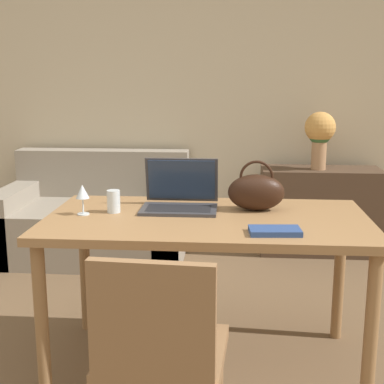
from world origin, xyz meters
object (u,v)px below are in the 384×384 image
at_px(laptop, 180,195).
at_px(flower_vase, 320,133).
at_px(handbag, 256,192).
at_px(couch, 95,220).
at_px(chair, 160,350).
at_px(wine_glass, 82,193).
at_px(drinking_glass, 114,201).

xyz_separation_m(laptop, flower_vase, (0.95, 1.67, 0.16)).
relative_size(handbag, flower_vase, 0.61).
distance_m(couch, flower_vase, 1.95).
relative_size(chair, handbag, 3.08).
height_order(couch, laptop, laptop).
relative_size(chair, laptop, 2.30).
relative_size(chair, wine_glass, 5.82).
relative_size(drinking_glass, handbag, 0.40).
distance_m(chair, drinking_glass, 0.95).
bearing_deg(chair, drinking_glass, 116.35).
bearing_deg(drinking_glass, wine_glass, -157.69).
relative_size(laptop, flower_vase, 0.82).
bearing_deg(wine_glass, drinking_glass, 22.31).
xyz_separation_m(laptop, drinking_glass, (-0.32, -0.12, -0.01)).
height_order(couch, handbag, handbag).
xyz_separation_m(chair, flower_vase, (0.93, 2.61, 0.50)).
distance_m(drinking_glass, wine_glass, 0.16).
relative_size(couch, flower_vase, 3.20).
xyz_separation_m(chair, drinking_glass, (-0.34, 0.82, 0.34)).
xyz_separation_m(handbag, flower_vase, (0.57, 1.69, 0.13)).
bearing_deg(handbag, laptop, 176.71).
bearing_deg(handbag, couch, 128.74).
distance_m(couch, handbag, 2.07).
distance_m(laptop, handbag, 0.38).
bearing_deg(flower_vase, chair, -109.60).
distance_m(couch, wine_glass, 1.85).
bearing_deg(drinking_glass, couch, 108.12).
relative_size(drinking_glass, flower_vase, 0.24).
relative_size(laptop, drinking_glass, 3.39).
distance_m(wine_glass, handbag, 0.86).
distance_m(handbag, flower_vase, 1.79).
relative_size(couch, laptop, 3.91).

